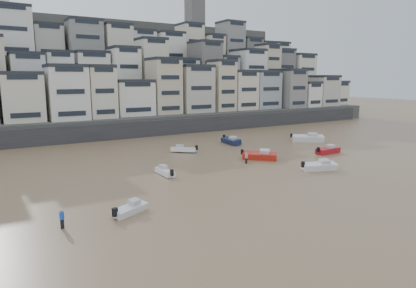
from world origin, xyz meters
TOP-DOWN VIEW (x-y plane):
  - harbor_wall at (10.00, 65.00)m, footprint 140.00×3.00m
  - hillside at (14.73, 104.84)m, footprint 141.04×66.00m
  - boat_j at (-8.07, 20.67)m, footprint 4.26×2.97m
  - boat_h at (10.10, 44.41)m, footprint 4.67×4.41m
  - boat_e at (17.63, 32.92)m, footprint 5.56×5.45m
  - boat_d at (30.81, 30.67)m, footprint 5.45×2.06m
  - boat_i at (21.85, 46.95)m, footprint 2.28×5.83m
  - boat_g at (36.51, 40.82)m, footprint 6.90×5.89m
  - boat_b at (20.35, 23.11)m, footprint 5.66×3.35m
  - boat_f at (0.83, 32.10)m, footprint 1.47×4.27m
  - person_blue at (-14.27, 20.35)m, footprint 0.44×0.44m
  - person_pink at (14.17, 31.81)m, footprint 0.44×0.44m

SIDE VIEW (x-z plane):
  - boat_j at x=-8.07m, z-range 0.00..1.11m
  - boat_f at x=0.83m, z-range 0.00..1.16m
  - boat_h at x=10.10m, z-range 0.00..1.32m
  - boat_d at x=30.81m, z-range 0.00..1.46m
  - boat_b at x=20.35m, z-range 0.00..1.47m
  - boat_i at x=21.85m, z-range 0.00..1.56m
  - boat_e at x=17.63m, z-range 0.00..1.60m
  - person_blue at x=-14.27m, z-range 0.00..1.74m
  - person_pink at x=14.17m, z-range 0.00..1.74m
  - boat_g at x=36.51m, z-range 0.00..1.88m
  - harbor_wall at x=10.00m, z-range 0.00..3.50m
  - hillside at x=14.73m, z-range -11.99..38.01m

